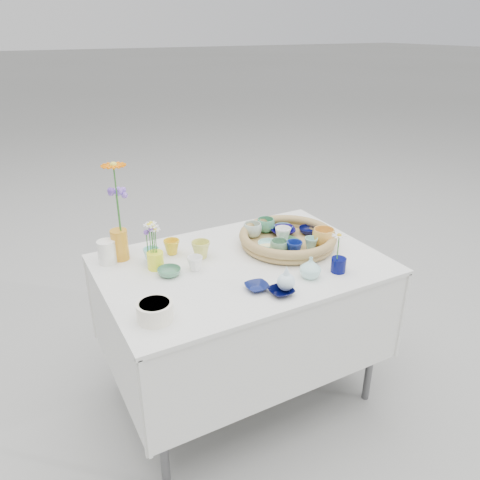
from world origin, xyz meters
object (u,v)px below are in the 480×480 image
bud_vase_seafoam (310,267)px  tall_vase_yellow (120,245)px  display_table (242,392)px  wicker_tray (288,239)px

bud_vase_seafoam → tall_vase_yellow: size_ratio=0.66×
display_table → wicker_tray: (0.28, 0.05, 0.80)m
wicker_tray → tall_vase_yellow: bearing=161.8°
display_table → bud_vase_seafoam: size_ratio=13.17×
wicker_tray → tall_vase_yellow: tall_vase_yellow is taller
bud_vase_seafoam → tall_vase_yellow: (-0.66, 0.56, 0.02)m
bud_vase_seafoam → tall_vase_yellow: 0.87m
display_table → bud_vase_seafoam: bearing=-53.8°
wicker_tray → display_table: bearing=-169.9°
tall_vase_yellow → bud_vase_seafoam: bearing=-40.0°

